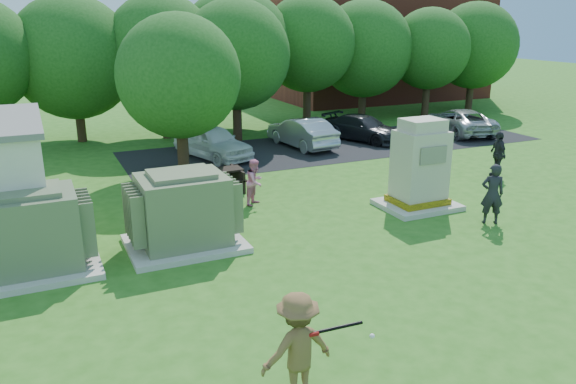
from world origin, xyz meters
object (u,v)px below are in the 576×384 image
batter (297,348)px  car_white (213,142)px  car_dark (363,128)px  car_silver_b (460,121)px  transformer_left (30,234)px  car_silver_a (302,132)px  generator_cabinet (420,170)px  transformer_right (183,212)px  person_at_picnic (255,182)px  person_walking_right (498,154)px  person_by_generator (492,194)px  picnic_table (216,178)px

batter → car_white: 16.47m
car_dark → car_silver_b: car_silver_b is taller
transformer_left → car_silver_a: transformer_left is taller
generator_cabinet → batter: size_ratio=1.54×
transformer_right → batter: size_ratio=1.61×
car_white → car_silver_a: bearing=-14.0°
transformer_right → car_dark: transformer_right is taller
transformer_left → car_dark: size_ratio=0.71×
transformer_left → person_at_picnic: 7.17m
car_dark → transformer_left: bearing=-170.1°
generator_cabinet → car_white: size_ratio=0.68×
transformer_right → car_white: bearing=68.3°
person_walking_right → person_by_generator: bearing=-28.8°
car_dark → person_by_generator: bearing=-125.8°
person_by_generator → person_walking_right: (3.98, 3.85, -0.04)m
transformer_right → generator_cabinet: (7.64, 0.05, 0.29)m
batter → picnic_table: bearing=-103.5°
person_at_picnic → car_silver_a: bearing=13.5°
person_at_picnic → transformer_left: bearing=160.2°
batter → car_white: (3.62, 16.07, -0.22)m
generator_cabinet → car_silver_a: 9.47m
transformer_right → batter: 6.91m
person_walking_right → car_white: (-9.03, 7.34, -0.15)m
transformer_right → batter: (0.02, -6.91, -0.04)m
person_by_generator → car_dark: size_ratio=0.43×
person_walking_right → car_dark: size_ratio=0.41×
transformer_left → person_walking_right: 16.47m
person_at_picnic → car_dark: person_at_picnic is taller
generator_cabinet → person_at_picnic: size_ratio=1.90×
person_at_picnic → car_silver_b: 15.32m
picnic_table → person_by_generator: size_ratio=1.02×
transformer_left → car_dark: (15.20, 9.53, -0.35)m
batter → person_by_generator: 9.94m
person_by_generator → car_dark: bearing=-75.3°
transformer_left → person_by_generator: transformer_left is taller
person_at_picnic → car_silver_b: size_ratio=0.32×
person_at_picnic → person_walking_right: size_ratio=0.87×
transformer_right → car_dark: (11.50, 9.53, -0.35)m
person_at_picnic → car_silver_b: person_at_picnic is taller
transformer_right → person_at_picnic: 3.93m
person_walking_right → car_dark: bearing=-154.3°
car_white → car_silver_b: (13.31, -0.29, -0.06)m
car_silver_a → car_dark: size_ratio=0.99×
generator_cabinet → person_walking_right: bearing=19.3°
person_walking_right → car_white: person_walking_right is taller
transformer_left → person_at_picnic: (6.71, 2.52, -0.21)m
generator_cabinet → person_by_generator: size_ratio=1.57×
transformer_right → car_silver_a: (8.10, 9.50, -0.28)m
batter → transformer_left: bearing=-64.0°
transformer_left → batter: (3.72, -6.91, -0.04)m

